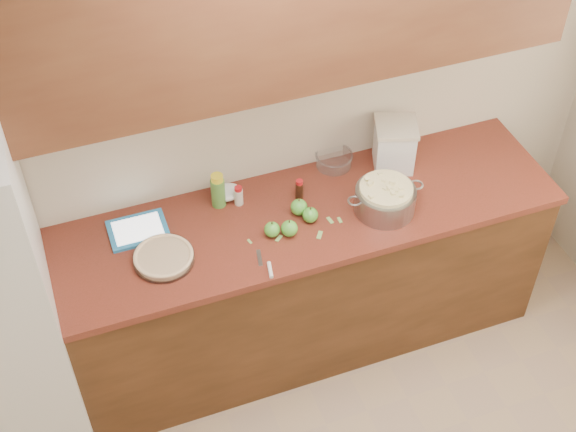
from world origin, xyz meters
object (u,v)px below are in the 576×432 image
object	(u,v)px
flour_canister	(394,145)
tablet	(138,230)
pie	(164,258)
colander	(385,199)

from	to	relation	value
flour_canister	tablet	distance (m)	1.30
pie	flour_canister	size ratio (longest dim) A/B	1.07
tablet	pie	bearing A→B (deg)	-72.50
pie	colander	xyz separation A→B (m)	(1.05, -0.04, 0.05)
colander	tablet	bearing A→B (deg)	167.14
colander	tablet	xyz separation A→B (m)	(-1.12, 0.26, -0.06)
pie	flour_canister	world-z (taller)	flour_canister
flour_canister	tablet	xyz separation A→B (m)	(-1.30, -0.03, -0.12)
colander	flour_canister	size ratio (longest dim) A/B	1.49
flour_canister	tablet	world-z (taller)	flour_canister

